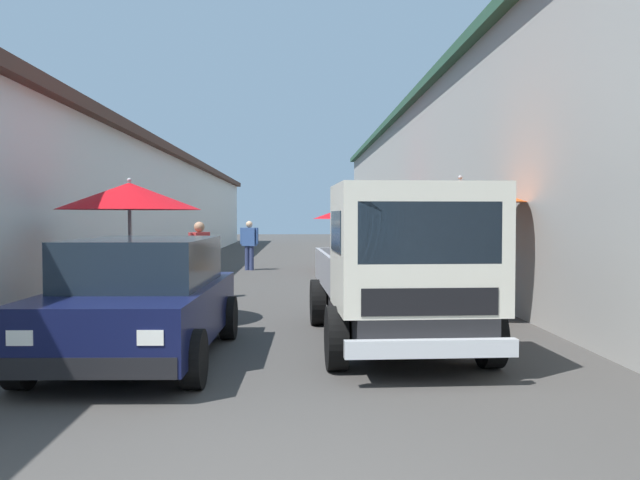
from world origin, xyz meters
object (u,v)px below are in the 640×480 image
fruit_stall_far_left (349,220)px  hatchback_car (143,298)px  vendor_in_shade (199,255)px  parked_scooter (115,282)px  vendor_by_crates (249,242)px  fruit_stall_near_right (131,215)px  plastic_stool (192,293)px  fruit_stall_near_left (458,213)px  delivery_truck (402,272)px

fruit_stall_far_left → hatchback_car: 13.29m
vendor_in_shade → parked_scooter: vendor_in_shade is taller
vendor_by_crates → hatchback_car: bearing=178.7°
hatchback_car → fruit_stall_near_right: bearing=17.0°
fruit_stall_far_left → fruit_stall_near_right: 11.16m
fruit_stall_far_left → hatchback_car: fruit_stall_far_left is taller
fruit_stall_near_right → vendor_in_shade: bearing=-10.3°
vendor_by_crates → vendor_in_shade: bearing=176.3°
fruit_stall_near_right → fruit_stall_far_left: bearing=-22.3°
parked_scooter → plastic_stool: 1.80m
fruit_stall_near_right → parked_scooter: fruit_stall_near_right is taller
fruit_stall_near_right → fruit_stall_near_left: bearing=-86.3°
delivery_truck → fruit_stall_far_left: bearing=-1.5°
vendor_by_crates → plastic_stool: vendor_by_crates is taller
parked_scooter → plastic_stool: parked_scooter is taller
fruit_stall_near_left → parked_scooter: (2.06, 6.18, -1.33)m
fruit_stall_near_right → plastic_stool: size_ratio=5.34×
vendor_in_shade → fruit_stall_near_left: bearing=-121.3°
fruit_stall_near_left → parked_scooter: fruit_stall_near_left is taller
fruit_stall_near_right → parked_scooter: bearing=21.1°
fruit_stall_far_left → fruit_stall_near_left: bearing=-174.2°
hatchback_car → vendor_by_crates: 12.97m
fruit_stall_far_left → fruit_stall_near_left: size_ratio=0.97×
delivery_truck → vendor_by_crates: (12.88, 2.84, -0.14)m
fruit_stall_far_left → vendor_by_crates: fruit_stall_far_left is taller
hatchback_car → parked_scooter: 5.16m
parked_scooter → vendor_in_shade: bearing=-62.5°
fruit_stall_near_right → delivery_truck: bearing=-121.6°
fruit_stall_near_right → hatchback_car: 2.77m
fruit_stall_near_left → vendor_by_crates: size_ratio=1.53×
delivery_truck → parked_scooter: size_ratio=2.95×
delivery_truck → vendor_in_shade: delivery_truck is taller
delivery_truck → plastic_stool: 5.17m
vendor_by_crates → vendor_in_shade: vendor_in_shade is taller
delivery_truck → plastic_stool: bearing=38.9°
fruit_stall_near_left → delivery_truck: (-2.73, 1.36, -0.74)m
hatchback_car → vendor_by_crates: (12.96, -0.30, 0.16)m
delivery_truck → parked_scooter: delivery_truck is taller
hatchback_car → vendor_in_shade: size_ratio=2.45×
parked_scooter → fruit_stall_near_right: bearing=-158.9°
vendor_by_crates → parked_scooter: vendor_by_crates is taller
fruit_stall_near_left → delivery_truck: bearing=153.6°
vendor_in_shade → hatchback_car: bearing=-178.2°
fruit_stall_near_right → delivery_truck: 4.62m
vendor_in_shade → fruit_stall_near_right: bearing=169.7°
fruit_stall_near_left → parked_scooter: size_ratio=1.42×
fruit_stall_near_right → delivery_truck: fruit_stall_near_right is taller
fruit_stall_near_right → plastic_stool: bearing=-23.1°
fruit_stall_near_right → parked_scooter: (2.40, 0.93, -1.29)m
fruit_stall_far_left → delivery_truck: fruit_stall_far_left is taller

